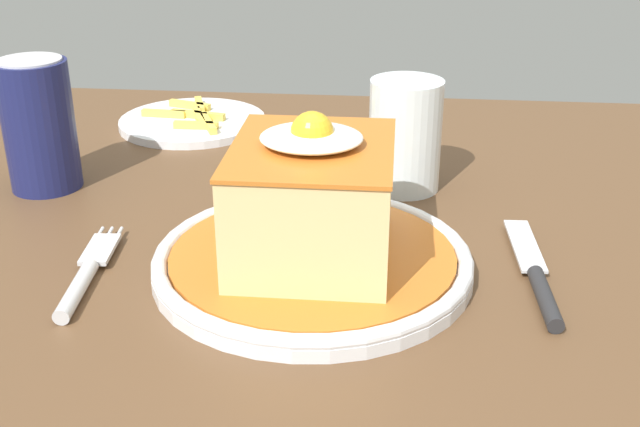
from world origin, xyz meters
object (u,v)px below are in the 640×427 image
Objects in this scene: main_plate at (317,261)px; soda_can at (43,125)px; fork at (89,276)px; side_plate_fries at (196,121)px; knife at (544,282)px; drinking_glass at (409,143)px.

soda_can is (-0.27, 0.14, 0.05)m from main_plate.
main_plate is at bearing 11.85° from fork.
side_plate_fries is at bearing 91.70° from fork.
knife is (0.17, -0.01, -0.00)m from main_plate.
drinking_glass reaches higher than knife.
side_plate_fries is at bearing 117.74° from main_plate.
knife is 0.97× the size of side_plate_fries.
fork is at bearing -175.68° from knife.
knife is 0.49m from side_plate_fries.
side_plate_fries is (-0.01, 0.37, -0.00)m from fork.
drinking_glass is at bearing 5.33° from soda_can.
main_plate is 1.47× the size of knife.
knife is at bearing 4.32° from fork.
drinking_glass is 0.30m from side_plate_fries.
main_plate is at bearing -111.22° from drinking_glass.
main_plate is 1.97× the size of soda_can.
drinking_glass reaches higher than fork.
side_plate_fries reaches higher than fork.
main_plate is 0.19m from drinking_glass.
drinking_glass reaches higher than side_plate_fries.
fork is at bearing -88.30° from side_plate_fries.
fork is 0.37m from side_plate_fries.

